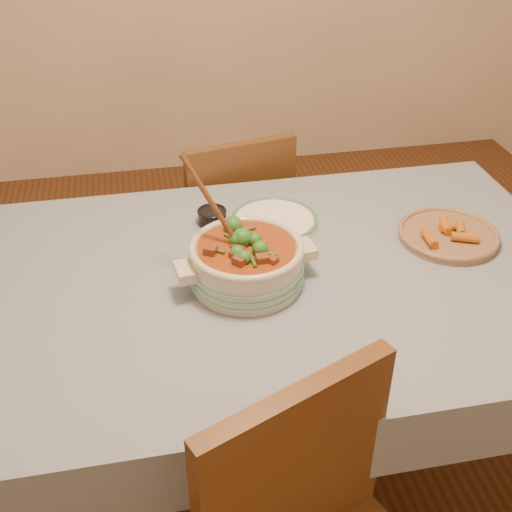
{
  "coord_description": "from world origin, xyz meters",
  "views": [
    {
      "loc": [
        -0.34,
        -1.37,
        1.77
      ],
      "look_at": [
        -0.08,
        -0.05,
        0.86
      ],
      "focal_mm": 45.0,
      "sensor_mm": 36.0,
      "label": 1
    }
  ],
  "objects_px": {
    "stew_casserole": "(246,260)",
    "chair_far": "(232,223)",
    "dining_table": "(280,300)",
    "fried_plate": "(448,233)",
    "white_plate": "(274,221)",
    "condiment_bowl": "(212,216)"
  },
  "relations": [
    {
      "from": "stew_casserole",
      "to": "fried_plate",
      "type": "distance_m",
      "value": 0.63
    },
    {
      "from": "dining_table",
      "to": "fried_plate",
      "type": "height_order",
      "value": "fried_plate"
    },
    {
      "from": "dining_table",
      "to": "fried_plate",
      "type": "relative_size",
      "value": 4.99
    },
    {
      "from": "dining_table",
      "to": "fried_plate",
      "type": "bearing_deg",
      "value": 8.16
    },
    {
      "from": "dining_table",
      "to": "stew_casserole",
      "type": "distance_m",
      "value": 0.19
    },
    {
      "from": "white_plate",
      "to": "condiment_bowl",
      "type": "bearing_deg",
      "value": 167.54
    },
    {
      "from": "fried_plate",
      "to": "dining_table",
      "type": "bearing_deg",
      "value": -171.84
    },
    {
      "from": "stew_casserole",
      "to": "white_plate",
      "type": "relative_size",
      "value": 1.21
    },
    {
      "from": "stew_casserole",
      "to": "fried_plate",
      "type": "xyz_separation_m",
      "value": [
        0.62,
        0.1,
        -0.06
      ]
    },
    {
      "from": "condiment_bowl",
      "to": "fried_plate",
      "type": "distance_m",
      "value": 0.7
    },
    {
      "from": "stew_casserole",
      "to": "chair_far",
      "type": "bearing_deg",
      "value": 83.9
    },
    {
      "from": "white_plate",
      "to": "condiment_bowl",
      "type": "distance_m",
      "value": 0.19
    },
    {
      "from": "dining_table",
      "to": "chair_far",
      "type": "xyz_separation_m",
      "value": [
        -0.02,
        0.72,
        -0.17
      ]
    },
    {
      "from": "condiment_bowl",
      "to": "chair_far",
      "type": "distance_m",
      "value": 0.53
    },
    {
      "from": "white_plate",
      "to": "fried_plate",
      "type": "distance_m",
      "value": 0.51
    },
    {
      "from": "dining_table",
      "to": "stew_casserole",
      "type": "relative_size",
      "value": 4.44
    },
    {
      "from": "fried_plate",
      "to": "chair_far",
      "type": "height_order",
      "value": "chair_far"
    },
    {
      "from": "white_plate",
      "to": "condiment_bowl",
      "type": "relative_size",
      "value": 2.75
    },
    {
      "from": "stew_casserole",
      "to": "chair_far",
      "type": "distance_m",
      "value": 0.82
    },
    {
      "from": "dining_table",
      "to": "white_plate",
      "type": "relative_size",
      "value": 5.39
    },
    {
      "from": "chair_far",
      "to": "fried_plate",
      "type": "bearing_deg",
      "value": 118.51
    },
    {
      "from": "dining_table",
      "to": "stew_casserole",
      "type": "xyz_separation_m",
      "value": [
        -0.1,
        -0.02,
        0.17
      ]
    }
  ]
}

